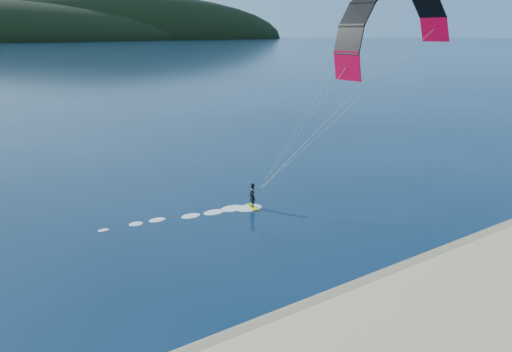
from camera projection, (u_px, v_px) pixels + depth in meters
The scene contains 2 objects.
wet_sand at pixel (285, 328), 20.48m from camera, with size 220.00×2.50×0.10m.
kitesurfer_near at pixel (387, 57), 29.91m from camera, with size 21.36×9.40×14.34m.
Camera 1 is at (-11.09, -9.48, 12.03)m, focal length 34.17 mm.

